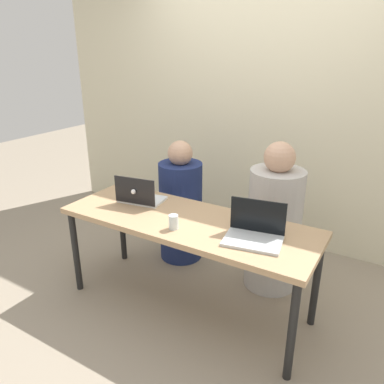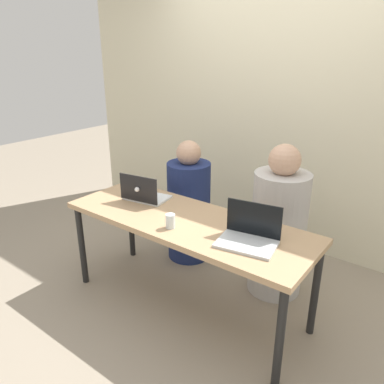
{
  "view_description": "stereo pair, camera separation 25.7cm",
  "coord_description": "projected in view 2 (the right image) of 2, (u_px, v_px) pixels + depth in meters",
  "views": [
    {
      "loc": [
        1.23,
        -2.0,
        1.83
      ],
      "look_at": [
        0.0,
        0.06,
        0.9
      ],
      "focal_mm": 35.0,
      "sensor_mm": 36.0,
      "label": 1
    },
    {
      "loc": [
        1.45,
        -1.85,
        1.83
      ],
      "look_at": [
        0.0,
        0.06,
        0.9
      ],
      "focal_mm": 35.0,
      "sensor_mm": 36.0,
      "label": 2
    }
  ],
  "objects": [
    {
      "name": "laptop_back_left",
      "position": [
        144.0,
        194.0,
        2.89
      ],
      "size": [
        0.36,
        0.28,
        0.22
      ],
      "rotation": [
        0.0,
        0.0,
        3.3
      ],
      "color": "silver",
      "rests_on": "desk"
    },
    {
      "name": "water_glass_center",
      "position": [
        171.0,
        222.0,
        2.45
      ],
      "size": [
        0.06,
        0.06,
        0.1
      ],
      "color": "silver",
      "rests_on": "desk"
    },
    {
      "name": "back_wall",
      "position": [
        280.0,
        106.0,
        3.42
      ],
      "size": [
        4.72,
        0.1,
        2.65
      ],
      "primitive_type": "cube",
      "color": "beige",
      "rests_on": "ground"
    },
    {
      "name": "desk",
      "position": [
        186.0,
        227.0,
        2.62
      ],
      "size": [
        1.82,
        0.65,
        0.72
      ],
      "color": "tan",
      "rests_on": "ground"
    },
    {
      "name": "person_on_left",
      "position": [
        189.0,
        207.0,
        3.36
      ],
      "size": [
        0.45,
        0.45,
        1.1
      ],
      "rotation": [
        0.0,
        0.0,
        2.93
      ],
      "color": "navy",
      "rests_on": "ground"
    },
    {
      "name": "ground_plane",
      "position": [
        187.0,
        304.0,
        2.85
      ],
      "size": [
        12.0,
        12.0,
        0.0
      ],
      "primitive_type": "plane",
      "color": "gray"
    },
    {
      "name": "person_on_right",
      "position": [
        278.0,
        229.0,
        2.86
      ],
      "size": [
        0.5,
        0.5,
        1.2
      ],
      "rotation": [
        0.0,
        0.0,
        3.38
      ],
      "color": "#B3B0AC",
      "rests_on": "ground"
    },
    {
      "name": "laptop_front_right",
      "position": [
        249.0,
        235.0,
        2.26
      ],
      "size": [
        0.39,
        0.3,
        0.23
      ],
      "rotation": [
        0.0,
        0.0,
        0.17
      ],
      "color": "silver",
      "rests_on": "desk"
    }
  ]
}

